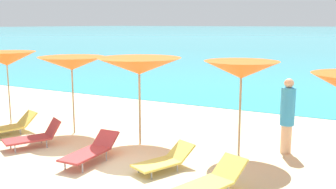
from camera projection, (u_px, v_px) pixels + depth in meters
name	position (u px, v px, depth m)	size (l,w,h in m)	color
ground_plane	(232.00, 101.00, 17.66)	(50.00, 100.00, 0.30)	beige
umbrella_2	(7.00, 59.00, 12.82)	(2.01, 2.01, 2.37)	#9E7F59
umbrella_3	(72.00, 63.00, 11.71)	(2.08, 2.08, 2.31)	#9E7F59
umbrella_4	(139.00, 66.00, 10.62)	(2.33, 2.33, 2.37)	#9E7F59
umbrella_5	(241.00, 70.00, 9.63)	(1.94, 1.94, 2.38)	#9E7F59
lounge_chair_1	(91.00, 150.00, 9.44)	(0.62, 1.71, 0.60)	#A53333
lounge_chair_6	(35.00, 136.00, 10.61)	(1.21, 1.55, 0.69)	#A53333
lounge_chair_7	(210.00, 181.00, 7.57)	(1.12, 1.83, 0.63)	#D8BF4C
lounge_chair_8	(164.00, 160.00, 8.94)	(1.10, 1.56, 0.54)	#D8BF4C
lounge_chair_11	(10.00, 126.00, 11.87)	(1.06, 1.71, 0.60)	#D8BF4C
beachgoer_3	(287.00, 114.00, 10.00)	(0.36, 0.36, 1.93)	#DBAA84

